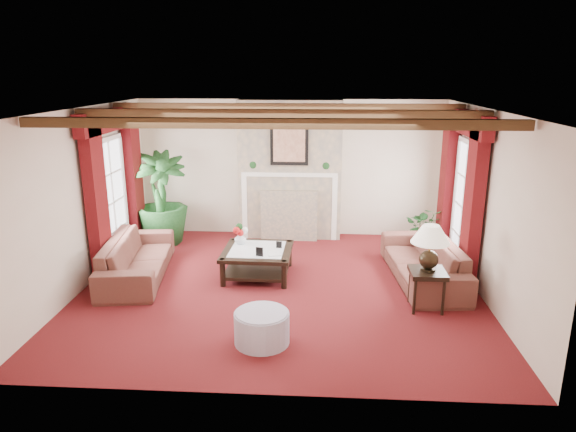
# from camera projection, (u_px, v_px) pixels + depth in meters

# --- Properties ---
(floor) EXTENTS (6.00, 6.00, 0.00)m
(floor) POSITION_uv_depth(u_px,v_px,m) (280.00, 287.00, 7.94)
(floor) COLOR #430C0F
(floor) RESTS_ON ground
(ceiling) EXTENTS (6.00, 6.00, 0.00)m
(ceiling) POSITION_uv_depth(u_px,v_px,m) (279.00, 109.00, 7.20)
(ceiling) COLOR white
(ceiling) RESTS_ON floor
(back_wall) EXTENTS (6.00, 0.02, 2.70)m
(back_wall) POSITION_uv_depth(u_px,v_px,m) (290.00, 168.00, 10.21)
(back_wall) COLOR beige
(back_wall) RESTS_ON ground
(left_wall) EXTENTS (0.02, 5.50, 2.70)m
(left_wall) POSITION_uv_depth(u_px,v_px,m) (82.00, 199.00, 7.75)
(left_wall) COLOR beige
(left_wall) RESTS_ON ground
(right_wall) EXTENTS (0.02, 5.50, 2.70)m
(right_wall) POSITION_uv_depth(u_px,v_px,m) (487.00, 206.00, 7.39)
(right_wall) COLOR beige
(right_wall) RESTS_ON ground
(ceiling_beams) EXTENTS (6.00, 3.00, 0.12)m
(ceiling_beams) POSITION_uv_depth(u_px,v_px,m) (279.00, 114.00, 7.22)
(ceiling_beams) COLOR #342010
(ceiling_beams) RESTS_ON ceiling
(fireplace) EXTENTS (2.00, 0.52, 2.70)m
(fireplace) POSITION_uv_depth(u_px,v_px,m) (290.00, 100.00, 9.65)
(fireplace) COLOR tan
(fireplace) RESTS_ON ground
(french_door_left) EXTENTS (0.10, 1.10, 2.16)m
(french_door_left) POSITION_uv_depth(u_px,v_px,m) (106.00, 139.00, 8.50)
(french_door_left) COLOR white
(french_door_left) RESTS_ON ground
(french_door_right) EXTENTS (0.10, 1.10, 2.16)m
(french_door_right) POSITION_uv_depth(u_px,v_px,m) (471.00, 142.00, 8.14)
(french_door_right) COLOR white
(french_door_right) RESTS_ON ground
(curtains_left) EXTENTS (0.20, 2.40, 2.55)m
(curtains_left) POSITION_uv_depth(u_px,v_px,m) (110.00, 114.00, 8.37)
(curtains_left) COLOR #460909
(curtains_left) RESTS_ON ground
(curtains_right) EXTENTS (0.20, 2.40, 2.55)m
(curtains_right) POSITION_uv_depth(u_px,v_px,m) (466.00, 115.00, 8.03)
(curtains_right) COLOR #460909
(curtains_right) RESTS_ON ground
(sofa_left) EXTENTS (2.41, 1.26, 0.87)m
(sofa_left) POSITION_uv_depth(u_px,v_px,m) (137.00, 251.00, 8.23)
(sofa_left) COLOR #3F111A
(sofa_left) RESTS_ON ground
(sofa_right) EXTENTS (2.39, 1.07, 0.89)m
(sofa_right) POSITION_uv_depth(u_px,v_px,m) (424.00, 253.00, 8.10)
(sofa_right) COLOR #3F111A
(sofa_right) RESTS_ON ground
(potted_palm) EXTENTS (2.21, 2.45, 0.99)m
(potted_palm) POSITION_uv_depth(u_px,v_px,m) (162.00, 218.00, 9.85)
(potted_palm) COLOR black
(potted_palm) RESTS_ON ground
(small_plant) EXTENTS (0.91, 0.98, 0.65)m
(small_plant) POSITION_uv_depth(u_px,v_px,m) (425.00, 232.00, 9.57)
(small_plant) COLOR black
(small_plant) RESTS_ON ground
(coffee_table) EXTENTS (1.12, 1.12, 0.45)m
(coffee_table) POSITION_uv_depth(u_px,v_px,m) (258.00, 263.00, 8.32)
(coffee_table) COLOR black
(coffee_table) RESTS_ON ground
(side_table) EXTENTS (0.53, 0.53, 0.57)m
(side_table) POSITION_uv_depth(u_px,v_px,m) (426.00, 290.00, 7.15)
(side_table) COLOR black
(side_table) RESTS_ON ground
(ottoman) EXTENTS (0.68, 0.68, 0.40)m
(ottoman) POSITION_uv_depth(u_px,v_px,m) (262.00, 328.00, 6.26)
(ottoman) COLOR #918DA0
(ottoman) RESTS_ON ground
(table_lamp) EXTENTS (0.53, 0.53, 0.67)m
(table_lamp) POSITION_uv_depth(u_px,v_px,m) (430.00, 248.00, 6.98)
(table_lamp) COLOR black
(table_lamp) RESTS_ON side_table
(flower_vase) EXTENTS (0.20, 0.21, 0.20)m
(flower_vase) POSITION_uv_depth(u_px,v_px,m) (240.00, 238.00, 8.50)
(flower_vase) COLOR silver
(flower_vase) RESTS_ON coffee_table
(book) EXTENTS (0.20, 0.09, 0.27)m
(book) POSITION_uv_depth(u_px,v_px,m) (268.00, 246.00, 8.01)
(book) COLOR black
(book) RESTS_ON coffee_table
(photo_frame_a) EXTENTS (0.12, 0.05, 0.15)m
(photo_frame_a) POSITION_uv_depth(u_px,v_px,m) (259.00, 252.00, 7.93)
(photo_frame_a) COLOR black
(photo_frame_a) RESTS_ON coffee_table
(photo_frame_b) EXTENTS (0.09, 0.03, 0.12)m
(photo_frame_b) POSITION_uv_depth(u_px,v_px,m) (279.00, 245.00, 8.30)
(photo_frame_b) COLOR black
(photo_frame_b) RESTS_ON coffee_table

